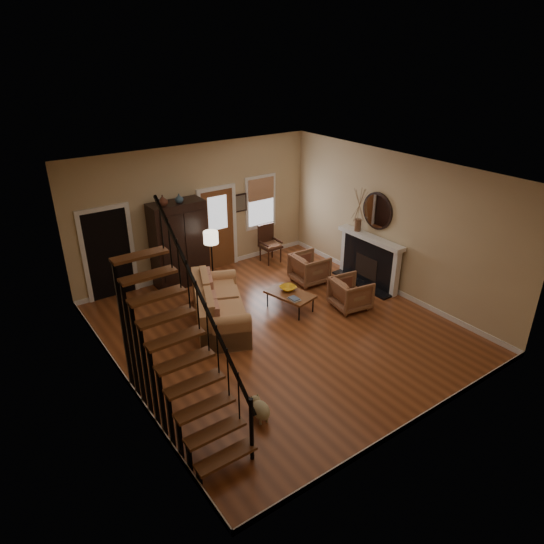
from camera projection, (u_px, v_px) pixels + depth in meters
room at (217, 241)px, 10.61m from camera, size 7.00×7.33×3.30m
staircase at (178, 334)px, 7.07m from camera, size 0.94×2.80×3.20m
fireplace at (371, 255)px, 11.85m from camera, size 0.33×1.95×2.30m
armoire at (179, 244)px, 11.68m from camera, size 1.30×0.60×2.10m
vase_a at (163, 200)px, 10.92m from camera, size 0.24×0.24×0.25m
vase_b at (179, 198)px, 11.13m from camera, size 0.20×0.20×0.21m
sofa at (220, 306)px, 10.21m from camera, size 1.81×2.50×0.86m
coffee_table at (290, 301)px, 10.85m from camera, size 0.84×1.17×0.41m
bowl at (288, 288)px, 10.88m from camera, size 0.36×0.36×0.09m
books at (294, 299)px, 10.47m from camera, size 0.19×0.26×0.05m
armchair_left at (351, 293)px, 10.86m from camera, size 0.90×0.88×0.72m
armchair_right at (309, 268)px, 12.03m from camera, size 0.86×0.84×0.74m
floor_lamp at (212, 262)px, 11.46m from camera, size 0.39×0.39×1.51m
side_chair at (270, 244)px, 13.09m from camera, size 0.54×0.54×1.02m
dog at (261, 411)px, 7.68m from camera, size 0.33×0.48×0.33m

